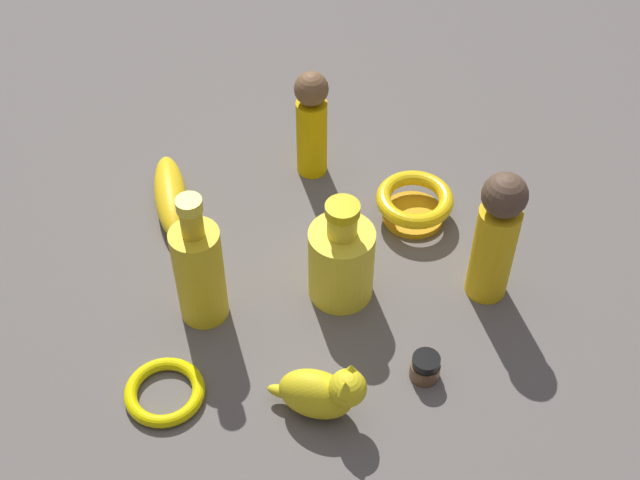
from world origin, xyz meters
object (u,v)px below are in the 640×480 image
bangle (165,392)px  nail_polish_jar (425,367)px  banana (171,196)px  person_figure_adult (312,122)px  person_figure_child (496,236)px  cat_figurine (323,392)px  bottle_tall (199,270)px  bowl (414,203)px  bottle_short (341,260)px

bangle → nail_polish_jar: 0.33m
bangle → banana: bearing=171.5°
nail_polish_jar → person_figure_adult: size_ratio=0.21×
bangle → person_figure_child: (-0.07, 0.45, 0.10)m
cat_figurine → bottle_tall: (-0.19, -0.12, 0.04)m
bowl → nail_polish_jar: (0.27, -0.07, -0.01)m
bangle → bottle_short: bottle_short is taller
banana → person_figure_adult: 0.24m
bowl → bottle_short: bearing=-51.3°
bangle → nail_polish_jar: (0.05, 0.32, 0.01)m
bangle → person_figure_adult: bearing=143.1°
banana → bottle_short: bottle_short is taller
bangle → bottle_tall: (-0.12, 0.07, 0.08)m
bangle → banana: banana is taller
cat_figurine → bottle_short: bottle_short is taller
bangle → banana: size_ratio=0.59×
banana → person_figure_adult: person_figure_adult is taller
person_figure_child → bottle_short: person_figure_child is taller
bowl → person_figure_adult: 0.20m
nail_polish_jar → bottle_short: (-0.16, -0.07, 0.05)m
bangle → bottle_short: size_ratio=0.61×
bowl → person_figure_adult: (-0.14, -0.12, 0.06)m
nail_polish_jar → bangle: bearing=-98.2°
bottle_tall → bottle_short: (0.01, 0.19, -0.02)m
cat_figurine → bottle_short: (-0.18, 0.07, 0.02)m
bangle → person_figure_child: size_ratio=0.48×
person_figure_child → person_figure_adult: bearing=-149.1°
bowl → nail_polish_jar: bearing=-14.8°
bowl → person_figure_child: size_ratio=0.54×
nail_polish_jar → bottle_short: 0.18m
person_figure_child → bottle_tall: (-0.05, -0.38, -0.02)m
banana → bottle_short: size_ratio=1.05×
person_figure_child → bottle_short: 0.20m
bowl → person_figure_adult: size_ratio=0.63×
bottle_short → bangle: bearing=-66.0°
person_figure_adult → cat_figurine: bearing=-11.5°
nail_polish_jar → person_figure_child: bearing=132.6°
bottle_tall → bottle_short: bearing=87.4°
bowl → cat_figurine: size_ratio=0.99×
bangle → person_figure_child: 0.47m
bowl → cat_figurine: bearing=-35.6°
person_figure_child → banana: size_ratio=1.21×
person_figure_adult → person_figure_child: bearing=30.9°
banana → bottle_tall: bearing=-173.1°
bowl → person_figure_child: person_figure_child is taller
banana → bowl: bearing=-104.9°
person_figure_child → cat_figurine: size_ratio=1.83×
person_figure_child → person_figure_adult: size_ratio=1.15×
nail_polish_jar → bottle_tall: 0.31m
nail_polish_jar → person_figure_child: person_figure_child is taller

